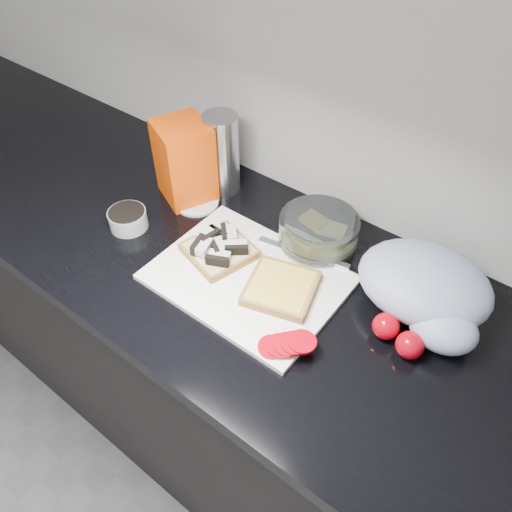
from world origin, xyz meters
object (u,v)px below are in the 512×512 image
(steel_canister, at_px, (222,154))
(cutting_board, at_px, (248,278))
(glass_bowl, at_px, (318,232))
(bread_bag, at_px, (185,161))

(steel_canister, bearing_deg, cutting_board, -40.85)
(glass_bowl, bearing_deg, cutting_board, -107.49)
(bread_bag, bearing_deg, cutting_board, -0.42)
(glass_bowl, bearing_deg, bread_bag, -173.16)
(glass_bowl, relative_size, bread_bag, 0.90)
(cutting_board, bearing_deg, glass_bowl, 72.51)
(glass_bowl, xyz_separation_m, bread_bag, (-0.37, -0.04, 0.06))
(glass_bowl, distance_m, steel_canister, 0.32)
(cutting_board, xyz_separation_m, glass_bowl, (0.06, 0.19, 0.03))
(bread_bag, height_order, steel_canister, steel_canister)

